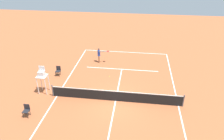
{
  "coord_description": "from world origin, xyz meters",
  "views": [
    {
      "loc": [
        -1.55,
        13.79,
        10.34
      ],
      "look_at": [
        0.8,
        -3.73,
        0.8
      ],
      "focal_mm": 33.86,
      "sensor_mm": 36.0,
      "label": 1
    }
  ],
  "objects_px": {
    "tennis_ball": "(109,76)",
    "umpire_chair": "(42,76)",
    "courtside_chair_near": "(26,110)",
    "courtside_chair_mid": "(58,70)",
    "player_serving": "(99,54)"
  },
  "relations": [
    {
      "from": "player_serving",
      "to": "courtside_chair_near",
      "type": "xyz_separation_m",
      "value": [
        3.61,
        9.49,
        -0.48
      ]
    },
    {
      "from": "tennis_ball",
      "to": "courtside_chair_mid",
      "type": "relative_size",
      "value": 0.07
    },
    {
      "from": "tennis_ball",
      "to": "umpire_chair",
      "type": "height_order",
      "value": "umpire_chair"
    },
    {
      "from": "courtside_chair_mid",
      "to": "tennis_ball",
      "type": "bearing_deg",
      "value": -175.48
    },
    {
      "from": "player_serving",
      "to": "tennis_ball",
      "type": "bearing_deg",
      "value": 13.53
    },
    {
      "from": "tennis_ball",
      "to": "umpire_chair",
      "type": "xyz_separation_m",
      "value": [
        5.15,
        3.34,
        1.57
      ]
    },
    {
      "from": "courtside_chair_near",
      "to": "courtside_chair_mid",
      "type": "bearing_deg",
      "value": -91.34
    },
    {
      "from": "courtside_chair_mid",
      "to": "player_serving",
      "type": "bearing_deg",
      "value": -135.61
    },
    {
      "from": "player_serving",
      "to": "courtside_chair_near",
      "type": "height_order",
      "value": "player_serving"
    },
    {
      "from": "umpire_chair",
      "to": "courtside_chair_near",
      "type": "bearing_deg",
      "value": 90.65
    },
    {
      "from": "player_serving",
      "to": "umpire_chair",
      "type": "height_order",
      "value": "umpire_chair"
    },
    {
      "from": "courtside_chair_near",
      "to": "courtside_chair_mid",
      "type": "xyz_separation_m",
      "value": [
        -0.14,
        -6.1,
        0.0
      ]
    },
    {
      "from": "player_serving",
      "to": "tennis_ball",
      "type": "relative_size",
      "value": 24.95
    },
    {
      "from": "courtside_chair_near",
      "to": "courtside_chair_mid",
      "type": "relative_size",
      "value": 1.0
    },
    {
      "from": "courtside_chair_near",
      "to": "courtside_chair_mid",
      "type": "distance_m",
      "value": 6.1
    }
  ]
}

